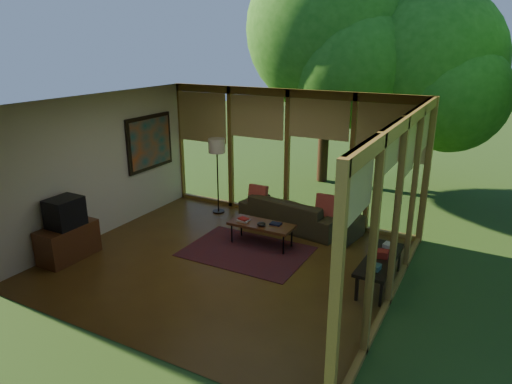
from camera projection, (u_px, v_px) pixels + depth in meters
The scene contains 25 objects.
floor at pixel (225, 262), 7.80m from camera, with size 5.50×5.50×0.00m, color brown.
ceiling at pixel (221, 103), 6.95m from camera, with size 5.50×5.50×0.00m, color white.
wall_left at pixel (100, 166), 8.61m from camera, with size 0.04×5.00×2.70m, color beige.
wall_front at pixel (108, 244), 5.28m from camera, with size 5.50×0.04×2.70m, color beige.
window_wall_back at pixel (287, 155), 9.47m from camera, with size 5.50×0.12×2.70m, color olive.
window_wall_right at pixel (396, 216), 6.14m from camera, with size 0.12×5.00×2.70m, color olive.
tree_nw at pixel (330, 29), 11.27m from camera, with size 4.14×4.14×5.96m.
tree_ne at pixel (425, 64), 10.72m from camera, with size 3.59×3.59×4.90m.
rug at pixel (246, 251), 8.19m from camera, with size 2.15×1.52×0.01m, color maroon.
sofa at pixel (292, 212), 9.21m from camera, with size 2.12×0.83×0.62m, color #3B341D.
pillow_left at pixel (258, 195), 9.43m from camera, with size 0.39×0.13×0.39m, color maroon.
pillow_right at pixel (327, 206), 8.75m from camera, with size 0.42×0.14×0.42m, color maroon.
ct_book_lower at pixel (244, 220), 8.45m from camera, with size 0.22×0.16×0.03m, color #BCB3AB.
ct_book_upper at pixel (243, 219), 8.44m from camera, with size 0.18×0.13×0.03m, color maroon.
ct_book_side at pixel (276, 224), 8.29m from camera, with size 0.20×0.15×0.03m, color black.
ct_bowl at pixel (261, 224), 8.22m from camera, with size 0.16×0.16×0.07m, color black.
media_cabinet at pixel (68, 242), 7.87m from camera, with size 0.50×1.00×0.60m, color #5A2F18.
television at pixel (65, 212), 7.69m from camera, with size 0.45×0.55×0.50m, color black.
console_book_a at pixel (367, 265), 6.63m from camera, with size 0.22×0.16×0.08m, color #335953.
console_book_b at pixel (375, 252), 7.00m from camera, with size 0.23×0.17×0.11m, color maroon.
console_book_c at pixel (381, 244), 7.35m from camera, with size 0.23×0.17×0.06m, color #BCB3AB.
floor_lamp at pixel (217, 150), 9.67m from camera, with size 0.36×0.36×1.65m.
coffee_table at pixel (261, 225), 8.35m from camera, with size 1.20×0.50×0.43m.
side_console at pixel (374, 259), 6.99m from camera, with size 0.60×1.40×0.46m.
wall_painting at pixel (150, 142), 9.70m from camera, with size 0.06×1.35×1.15m.
Camera 1 is at (3.80, -5.94, 3.58)m, focal length 32.00 mm.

